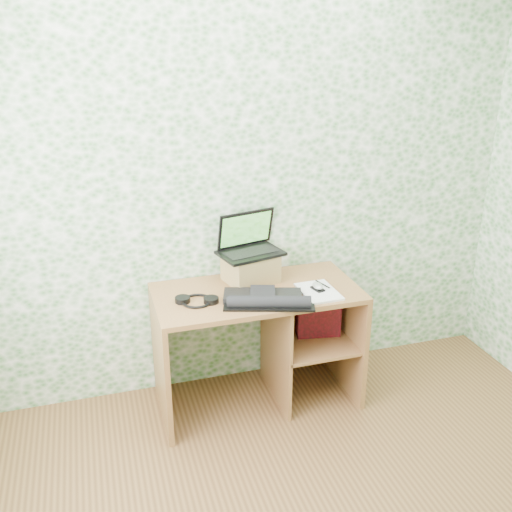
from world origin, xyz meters
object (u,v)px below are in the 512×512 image
object	(u,v)px
desk	(268,327)
riser	(251,268)
notepad	(319,292)
keyboard	(265,299)
laptop	(249,243)

from	to	relation	value
desk	riser	bearing A→B (deg)	122.66
riser	notepad	xyz separation A→B (m)	(0.33, -0.28, -0.08)
riser	keyboard	bearing A→B (deg)	-90.87
notepad	desk	bearing A→B (deg)	146.53
riser	notepad	distance (m)	0.44
keyboard	desk	bearing A→B (deg)	85.31
keyboard	notepad	xyz separation A→B (m)	(0.34, 0.03, -0.02)
desk	riser	xyz separation A→B (m)	(-0.07, 0.12, 0.36)
desk	notepad	world-z (taller)	notepad
riser	notepad	world-z (taller)	riser
desk	laptop	world-z (taller)	laptop
keyboard	notepad	world-z (taller)	keyboard
riser	laptop	world-z (taller)	laptop
laptop	desk	bearing A→B (deg)	-78.16
desk	laptop	xyz separation A→B (m)	(-0.07, 0.15, 0.50)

